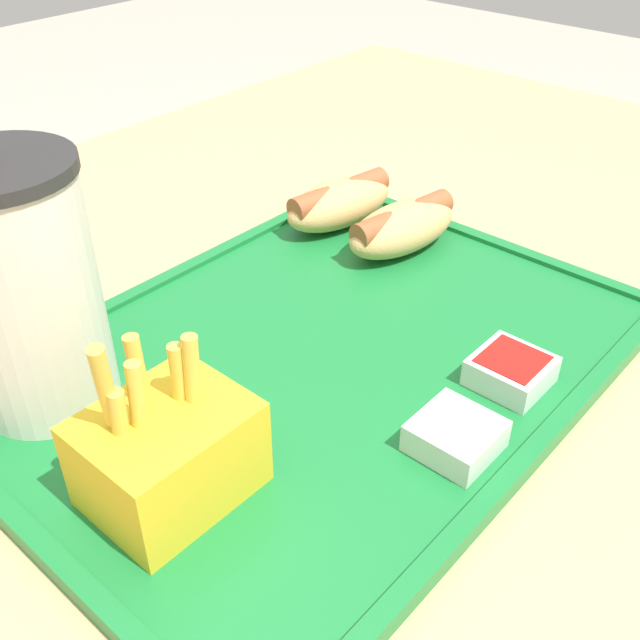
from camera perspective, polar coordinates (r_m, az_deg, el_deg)
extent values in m
cube|color=#197233|center=(0.54, 0.00, -3.02)|extent=(0.46, 0.34, 0.01)
cube|color=#197233|center=(0.47, 15.18, -10.31)|extent=(0.46, 0.01, 0.00)
cube|color=#197233|center=(0.64, -11.03, 3.50)|extent=(0.46, 0.01, 0.00)
cube|color=#197233|center=(0.44, -20.44, -15.69)|extent=(0.01, 0.34, 0.00)
cube|color=#197233|center=(0.70, 12.43, 6.11)|extent=(0.01, 0.34, 0.00)
cylinder|color=silver|center=(0.49, -21.47, 1.76)|extent=(0.09, 0.09, 0.16)
ellipsoid|color=tan|center=(0.70, 1.47, 8.88)|extent=(0.12, 0.07, 0.04)
cylinder|color=#9E512D|center=(0.70, 1.48, 9.56)|extent=(0.11, 0.04, 0.02)
ellipsoid|color=tan|center=(0.66, 6.28, 7.00)|extent=(0.12, 0.07, 0.04)
cylinder|color=#9E512D|center=(0.66, 6.33, 7.71)|extent=(0.11, 0.04, 0.02)
cube|color=gold|center=(0.43, -11.47, -10.02)|extent=(0.09, 0.07, 0.06)
cylinder|color=gold|center=(0.40, -15.68, -6.40)|extent=(0.02, 0.02, 0.09)
cylinder|color=gold|center=(0.42, -9.62, -5.70)|extent=(0.01, 0.01, 0.08)
cylinder|color=gold|center=(0.42, -13.45, -5.23)|extent=(0.01, 0.01, 0.07)
cylinder|color=gold|center=(0.42, -10.53, -5.62)|extent=(0.01, 0.01, 0.07)
cylinder|color=gold|center=(0.41, -14.89, -8.41)|extent=(0.01, 0.01, 0.06)
cylinder|color=gold|center=(0.41, -13.61, -7.18)|extent=(0.01, 0.01, 0.07)
cube|color=silver|center=(0.47, 10.41, -8.57)|extent=(0.05, 0.05, 0.02)
cube|color=white|center=(0.46, 10.53, -7.73)|extent=(0.04, 0.04, 0.00)
cube|color=silver|center=(0.53, 14.33, -3.79)|extent=(0.05, 0.05, 0.02)
cube|color=#B21914|center=(0.52, 14.48, -2.98)|extent=(0.04, 0.04, 0.00)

